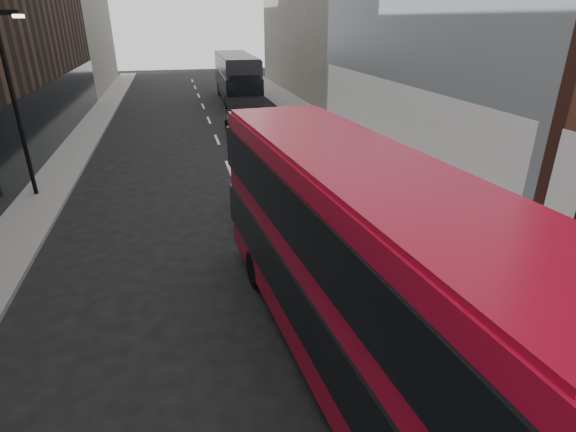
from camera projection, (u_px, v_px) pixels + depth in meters
sidewalk_right at (337, 135)px, 28.47m from camera, size 3.00×80.00×0.15m
sidewalk_left at (75, 151)px, 25.05m from camera, size 2.00×80.00×0.15m
building_left_mid at (3, 16)px, 25.94m from camera, size 5.00×24.00×14.00m
building_left_far at (74, 23)px, 45.69m from camera, size 5.00×20.00×13.00m
street_lamp at (15, 95)px, 17.13m from camera, size 1.06×0.22×7.00m
red_bus at (356, 258)px, 8.81m from camera, size 3.64×11.46×4.56m
grey_bus at (236, 76)px, 39.98m from camera, size 3.27×12.55×4.02m
car_a at (263, 202)px, 16.52m from camera, size 1.74×3.85×1.28m
car_b at (249, 127)px, 27.90m from camera, size 1.81×4.35×1.40m
car_c at (242, 124)px, 28.80m from camera, size 1.91×4.54×1.31m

